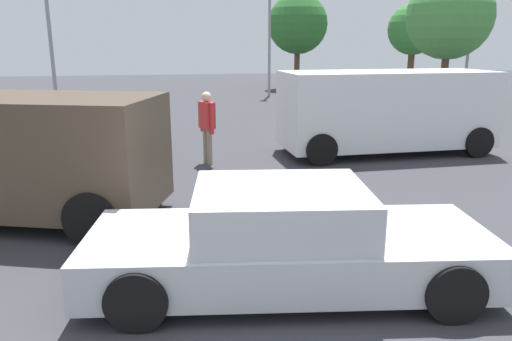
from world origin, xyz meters
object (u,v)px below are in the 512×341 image
object	(u,v)px
van_white	(387,109)
suv_dark	(10,153)
light_post_near	(270,16)
light_post_far	(472,17)
sedan_foreground	(287,242)
light_post_mid	(48,16)
pedestrian	(207,121)

from	to	relation	value
van_white	suv_dark	distance (m)	8.75
van_white	suv_dark	world-z (taller)	van_white
light_post_near	light_post_far	world-z (taller)	light_post_near
suv_dark	sedan_foreground	bearing A→B (deg)	-21.23
sedan_foreground	van_white	size ratio (longest dim) A/B	0.90
suv_dark	light_post_mid	bearing A→B (deg)	116.05
pedestrian	light_post_near	world-z (taller)	light_post_near
suv_dark	light_post_mid	xyz separation A→B (m)	(-1.53, 11.75, 2.65)
sedan_foreground	light_post_far	world-z (taller)	light_post_far
light_post_far	pedestrian	bearing A→B (deg)	-142.38
sedan_foreground	light_post_mid	xyz separation A→B (m)	(-5.28, 14.88, 3.18)
sedan_foreground	van_white	world-z (taller)	van_white
light_post_near	light_post_far	xyz separation A→B (m)	(8.92, -3.86, -0.14)
suv_dark	light_post_mid	size ratio (longest dim) A/B	0.95
pedestrian	light_post_far	world-z (taller)	light_post_far
pedestrian	light_post_mid	world-z (taller)	light_post_mid
pedestrian	light_post_far	bearing A→B (deg)	-166.02
light_post_near	light_post_mid	size ratio (longest dim) A/B	1.11
pedestrian	light_post_mid	distance (m)	10.37
van_white	suv_dark	size ratio (longest dim) A/B	1.05
pedestrian	van_white	bearing A→B (deg)	160.47
van_white	sedan_foreground	bearing A→B (deg)	-124.54
light_post_near	van_white	bearing A→B (deg)	-90.07
pedestrian	light_post_mid	size ratio (longest dim) A/B	0.32
light_post_near	light_post_far	size ratio (longest dim) A/B	1.04
sedan_foreground	light_post_near	xyz separation A→B (m)	(4.33, 20.50, 3.53)
suv_dark	light_post_mid	distance (m)	12.14
sedan_foreground	light_post_far	distance (m)	21.54
suv_dark	light_post_far	world-z (taller)	light_post_far
sedan_foreground	light_post_near	world-z (taller)	light_post_near
van_white	light_post_near	distance (m)	14.29
van_white	light_post_mid	size ratio (longest dim) A/B	1.00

